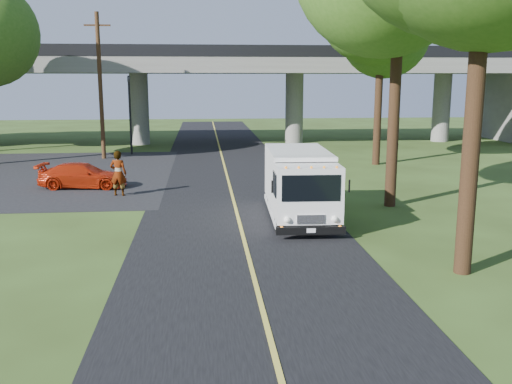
{
  "coord_description": "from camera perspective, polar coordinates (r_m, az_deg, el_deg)",
  "views": [
    {
      "loc": [
        -1.25,
        -12.73,
        5.02
      ],
      "look_at": [
        0.36,
        4.33,
        1.6
      ],
      "focal_mm": 40.0,
      "sensor_mm": 36.0,
      "label": 1
    }
  ],
  "objects": [
    {
      "name": "traffic_signal",
      "position": [
        39.06,
        -12.51,
        8.36
      ],
      "size": [
        0.18,
        0.22,
        5.2
      ],
      "color": "black",
      "rests_on": "ground"
    },
    {
      "name": "utility_pole",
      "position": [
        37.26,
        -15.3,
        10.25
      ],
      "size": [
        1.6,
        0.26,
        9.0
      ],
      "color": "#472D19",
      "rests_on": "ground"
    },
    {
      "name": "road",
      "position": [
        23.31,
        -2.2,
        -1.13
      ],
      "size": [
        7.0,
        90.0,
        0.02
      ],
      "primitive_type": "cube",
      "color": "black",
      "rests_on": "ground"
    },
    {
      "name": "pedestrian",
      "position": [
        25.32,
        -13.6,
        1.82
      ],
      "size": [
        0.81,
        0.62,
        1.98
      ],
      "primitive_type": "imported",
      "rotation": [
        0.0,
        0.0,
        2.92
      ],
      "color": "gray",
      "rests_on": "ground"
    },
    {
      "name": "lane_line",
      "position": [
        23.3,
        -2.2,
        -1.09
      ],
      "size": [
        0.12,
        90.0,
        0.01
      ],
      "primitive_type": "cube",
      "color": "gold",
      "rests_on": "road"
    },
    {
      "name": "parking_lot",
      "position": [
        32.62,
        -22.72,
        1.57
      ],
      "size": [
        16.0,
        18.0,
        0.01
      ],
      "primitive_type": "cube",
      "color": "black",
      "rests_on": "ground"
    },
    {
      "name": "tree_right_far",
      "position": [
        34.36,
        12.89,
        16.5
      ],
      "size": [
        5.77,
        5.67,
        10.99
      ],
      "color": "#382314",
      "rests_on": "ground"
    },
    {
      "name": "step_van",
      "position": [
        20.55,
        4.37,
        0.93
      ],
      "size": [
        2.38,
        5.95,
        2.46
      ],
      "rotation": [
        0.0,
        0.0,
        -0.04
      ],
      "color": "white",
      "rests_on": "ground"
    },
    {
      "name": "red_sedan",
      "position": [
        27.72,
        -16.94,
        1.59
      ],
      "size": [
        4.13,
        1.94,
        1.17
      ],
      "primitive_type": "imported",
      "rotation": [
        0.0,
        0.0,
        1.49
      ],
      "color": "#AE230A",
      "rests_on": "ground"
    },
    {
      "name": "ground",
      "position": [
        13.74,
        0.2,
        -10.15
      ],
      "size": [
        120.0,
        120.0,
        0.0
      ],
      "primitive_type": "plane",
      "color": "#2D3F16",
      "rests_on": "ground"
    },
    {
      "name": "overpass",
      "position": [
        44.75,
        -3.86,
        10.67
      ],
      "size": [
        54.0,
        10.0,
        7.3
      ],
      "color": "slate",
      "rests_on": "ground"
    }
  ]
}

